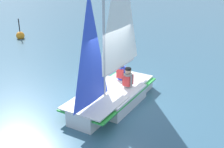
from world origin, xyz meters
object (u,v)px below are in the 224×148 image
(sailboat_main, at_px, (113,84))
(sailor_crew, at_px, (122,75))
(sailor_helm, at_px, (128,83))
(buoy_marker, at_px, (20,35))

(sailboat_main, relative_size, sailor_crew, 4.62)
(sailor_helm, relative_size, sailor_crew, 1.00)
(sailor_crew, distance_m, buoy_marker, 9.79)
(sailor_helm, height_order, buoy_marker, buoy_marker)
(sailboat_main, bearing_deg, sailor_crew, -168.23)
(sailboat_main, relative_size, sailor_helm, 4.62)
(sailor_helm, distance_m, buoy_marker, 10.46)
(sailor_crew, height_order, buoy_marker, buoy_marker)
(sailboat_main, relative_size, buoy_marker, 4.06)
(sailboat_main, bearing_deg, sailor_helm, 148.85)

